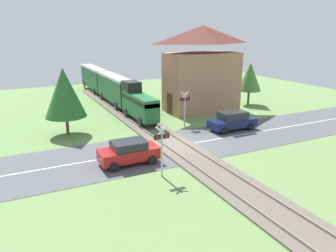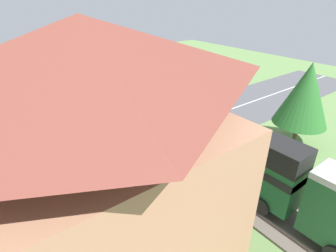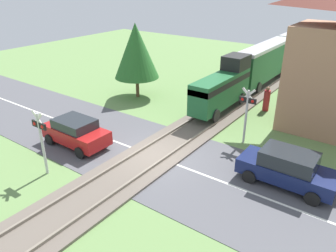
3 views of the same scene
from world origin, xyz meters
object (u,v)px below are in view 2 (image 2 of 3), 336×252
Objects in this scene: car_near_crossing at (188,105)px; crossing_signal_east_approach at (154,150)px; crossing_signal_west_approach at (159,85)px; pedestrian_by_station at (246,228)px; car_far_side at (76,167)px; station_building at (105,208)px.

car_near_crossing is 8.89m from crossing_signal_east_approach.
crossing_signal_west_approach reaches higher than pedestrian_by_station.
car_far_side is at bearing 31.29° from crossing_signal_west_approach.
car_far_side is (9.98, 2.88, 0.03)m from car_near_crossing.
crossing_signal_west_approach is 1.86× the size of pedestrian_by_station.
car_near_crossing is 2.26× the size of pedestrian_by_station.
car_near_crossing is 10.39m from car_far_side.
crossing_signal_east_approach is (5.90, 8.00, 0.00)m from crossing_signal_west_approach.
car_near_crossing is 1.21× the size of crossing_signal_east_approach.
car_near_crossing is at bearing -141.87° from crossing_signal_east_approach.
car_far_side is 1.32× the size of crossing_signal_west_approach.
car_near_crossing is 0.44× the size of station_building.
crossing_signal_west_approach is at bearing -111.61° from pedestrian_by_station.
car_near_crossing is at bearing -139.03° from station_building.
pedestrian_by_station is at bearing 59.43° from car_near_crossing.
crossing_signal_west_approach reaches higher than car_near_crossing.
pedestrian_by_station reaches higher than car_far_side.
car_far_side is 10.54m from crossing_signal_west_approach.
car_near_crossing is at bearing 111.94° from crossing_signal_west_approach.
crossing_signal_east_approach reaches higher than car_near_crossing.
station_building is at bearing 45.11° from crossing_signal_east_approach.
station_building is (11.20, 9.72, 3.28)m from car_near_crossing.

